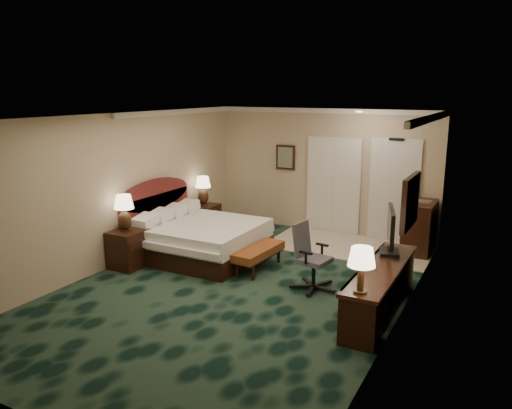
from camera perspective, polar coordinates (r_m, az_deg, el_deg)
The scene contains 24 objects.
floor at distance 8.09m, azimuth -1.97°, elevation -9.46°, with size 5.00×7.50×0.00m, color black.
ceiling at distance 7.49m, azimuth -2.13°, elevation 10.00°, with size 5.00×7.50×0.00m, color white.
wall_back at distance 11.03m, azimuth 7.72°, elevation 3.81°, with size 5.00×0.00×2.70m, color tan.
wall_front at distance 4.95m, azimuth -24.52°, elevation -8.87°, with size 5.00×0.00×2.70m, color tan.
wall_left at distance 9.16m, azimuth -15.74°, elevation 1.56°, with size 0.00×7.50×2.70m, color tan.
wall_right at distance 6.82m, azimuth 16.49°, elevation -2.34°, with size 0.00×7.50×2.70m, color tan.
crown_molding at distance 7.49m, azimuth -2.13°, elevation 9.62°, with size 5.00×7.50×0.10m, color silver, non-canonical shape.
tile_patch at distance 10.27m, azimuth 10.56°, elevation -4.69°, with size 3.20×1.70×0.01m, color beige.
headboard at distance 9.99m, azimuth -11.34°, elevation -1.10°, with size 0.12×2.00×1.40m, color #4A140B, non-canonical shape.
entry_door at distance 10.63m, azimuth 15.47°, elevation 1.46°, with size 1.02×0.06×2.18m, color silver.
closet_doors at distance 10.96m, azimuth 8.83°, elevation 2.12°, with size 1.20×0.06×2.10m, color silver.
wall_art at distance 11.29m, azimuth 3.39°, elevation 5.40°, with size 0.45×0.06×0.55m, color #4B5F55.
wall_mirror at distance 7.36m, azimuth 17.24°, elevation 0.31°, with size 0.05×0.95×0.75m, color white.
bed at distance 9.46m, azimuth -6.18°, elevation -4.05°, with size 2.07×1.92×0.66m, color white.
nightstand_near at distance 9.16m, azimuth -14.38°, elevation -4.92°, with size 0.54×0.61×0.67m, color black.
nightstand_far at distance 11.06m, azimuth -5.81°, elevation -1.61°, with size 0.50×0.57×0.63m, color black.
lamp_near at distance 8.98m, azimuth -14.82°, elevation -0.95°, with size 0.34×0.34×0.65m, color black, non-canonical shape.
lamp_far at distance 10.92m, azimuth -6.07°, elevation 1.58°, with size 0.33×0.33×0.63m, color black, non-canonical shape.
bed_bench at distance 8.79m, azimuth 0.28°, elevation -6.19°, with size 0.41×1.19×0.40m, color maroon.
desk at distance 7.31m, azimuth 14.03°, elevation -9.48°, with size 0.51×2.39×0.69m, color black.
tv at distance 7.69m, azimuth 15.12°, elevation -2.98°, with size 0.07×0.89×0.69m, color black.
desk_lamp at distance 6.16m, azimuth 11.92°, elevation -7.33°, with size 0.34×0.34×0.59m, color black, non-canonical shape.
desk_chair at distance 7.90m, azimuth 6.65°, elevation -6.02°, with size 0.61×0.58×1.06m, color #505050, non-canonical shape.
minibar at distance 10.14m, azimuth 18.15°, elevation -2.48°, with size 0.52×0.94×0.99m, color black.
Camera 1 is at (3.74, -6.48, 3.10)m, focal length 35.00 mm.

